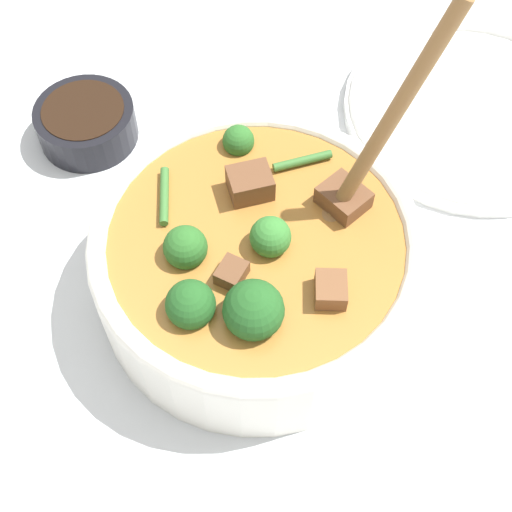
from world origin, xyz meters
TOP-DOWN VIEW (x-y plane):
  - ground_plane at (0.00, 0.00)m, footprint 4.00×4.00m
  - stew_bowl at (-0.00, -0.00)m, footprint 0.26×0.26m
  - condiment_bowl at (0.08, 0.22)m, footprint 0.10×0.10m
  - empty_plate at (0.28, -0.10)m, footprint 0.25×0.25m

SIDE VIEW (x-z plane):
  - ground_plane at x=0.00m, z-range 0.00..0.00m
  - empty_plate at x=0.28m, z-range 0.00..0.02m
  - condiment_bowl at x=0.08m, z-range 0.00..0.04m
  - stew_bowl at x=0.00m, z-range -0.08..0.18m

